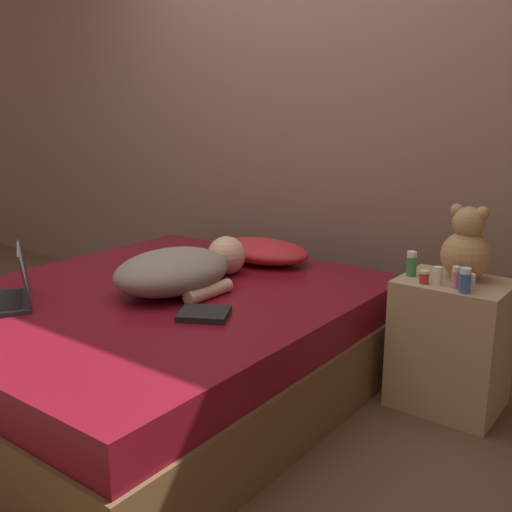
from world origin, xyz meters
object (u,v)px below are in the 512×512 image
Objects in this scene: laptop at (10,291)px; teddy_bear at (467,247)px; bottle_pink at (456,278)px; bottle_clear at (471,282)px; person_lying at (180,269)px; bottle_white at (438,276)px; bottle_green at (411,264)px; pillow at (261,251)px; bottle_red at (424,277)px; bottle_blue at (465,281)px; book at (204,314)px.

teddy_bear reaches higher than laptop.
bottle_pink reaches higher than bottle_clear.
bottle_white is (1.01, 0.47, 0.04)m from person_lying.
teddy_bear reaches higher than bottle_white.
laptop reaches higher than bottle_green.
teddy_bear is (1.07, 0.62, 0.14)m from person_lying.
pillow is 0.74× the size of person_lying.
bottle_red reaches higher than pillow.
person_lying is at bearing -156.65° from bottle_pink.
bottle_blue is at bearing -9.35° from pillow.
bottle_pink is at bearing -7.68° from pillow.
bottle_red is 0.72× the size of bottle_white.
bottle_blue is at bearing -38.89° from bottle_pink.
teddy_bear reaches higher than bottle_blue.
bottle_red is 0.52× the size of bottle_green.
bottle_blue reaches higher than person_lying.
book is (-0.81, -0.70, -0.11)m from bottle_clear.
bottle_green reaches higher than book.
pillow is 1.26m from laptop.
pillow is 5.54× the size of bottle_blue.
bottle_clear is at bearing 21.41° from bottle_pink.
bottle_pink is at bearing -16.19° from bottle_green.
pillow is 1.34× the size of laptop.
teddy_bear is 3.54× the size of bottle_pink.
bottle_pink is (0.12, 0.02, 0.02)m from bottle_red.
person_lying is 6.99× the size of bottle_green.
bottle_pink is 0.06m from bottle_clear.
person_lying is (0.00, -0.61, 0.03)m from pillow.
person_lying reaches higher than book.
laptop reaches higher than pillow.
person_lying is at bearing 147.54° from book.
bottle_blue is at bearing -94.17° from bottle_clear.
bottle_blue reaches higher than bottle_white.
bottle_red is (0.96, -0.16, 0.06)m from pillow.
bottle_blue reaches higher than bottle_clear.
pillow is 7.23× the size of bottle_white.
laptop is 1.71m from bottle_green.
bottle_white is (0.05, 0.02, 0.01)m from bottle_red.
bottle_clear is 0.25× the size of book.
laptop is 1.78m from bottle_white.
pillow is 5.19× the size of bottle_green.
laptop is 1.84m from bottle_pink.
bottle_clear is (0.27, -0.04, -0.02)m from bottle_green.
bottle_pink reaches higher than bottle_white.
person_lying reaches higher than bottle_pink.
laptop is at bearing -145.53° from bottle_pink.
bottle_green reaches higher than bottle_red.
person_lying reaches higher than pillow.
bottle_pink is 0.84× the size of bottle_green.
bottle_white is (1.01, -0.15, 0.07)m from pillow.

